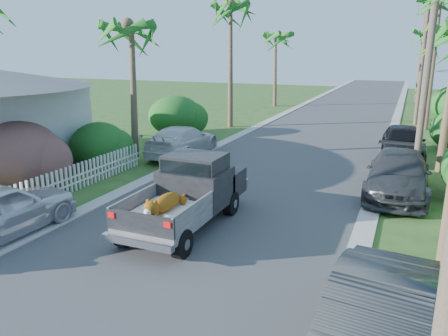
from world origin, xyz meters
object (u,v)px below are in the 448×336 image
at_px(palm_l_c, 231,4).
at_px(palm_r_d, 435,31).
at_px(pickup_truck, 191,190).
at_px(utility_pole_b, 428,63).
at_px(parked_car_rn, 376,328).
at_px(palm_l_b, 130,25).
at_px(parked_car_rm, 398,174).
at_px(parked_car_rf, 403,142).
at_px(utility_pole_d, 421,55).
at_px(utility_pole_c, 423,57).
at_px(palm_l_d, 276,34).
at_px(parked_car_lf, 182,141).

xyz_separation_m(palm_l_c, palm_r_d, (12.50, 18.00, -1.18)).
height_order(pickup_truck, utility_pole_b, utility_pole_b).
relative_size(parked_car_rn, palm_l_b, 0.62).
bearing_deg(parked_car_rm, parked_car_rf, 90.03).
relative_size(parked_car_rf, utility_pole_b, 0.52).
height_order(parked_car_rn, parked_car_rm, parked_car_rn).
bearing_deg(utility_pole_d, parked_car_rm, -91.07).
bearing_deg(pickup_truck, utility_pole_c, 74.40).
bearing_deg(palm_l_d, parked_car_rm, -63.43).
height_order(parked_car_lf, utility_pole_c, utility_pole_c).
xyz_separation_m(parked_car_rn, palm_l_c, (-11.00, 20.71, 7.15)).
xyz_separation_m(parked_car_rf, palm_r_d, (1.50, 23.03, 5.94)).
distance_m(parked_car_rn, palm_l_c, 24.52).
xyz_separation_m(palm_l_b, utility_pole_b, (12.40, 1.00, -1.55)).
height_order(pickup_truck, palm_l_d, palm_l_d).
bearing_deg(parked_car_rn, utility_pole_c, 93.66).
height_order(palm_l_c, palm_l_d, palm_l_c).
height_order(palm_l_c, utility_pole_d, palm_l_c).
height_order(pickup_truck, parked_car_rf, pickup_truck).
bearing_deg(pickup_truck, palm_l_b, 134.77).
relative_size(parked_car_rf, palm_r_d, 0.58).
xyz_separation_m(palm_l_d, utility_pole_d, (12.10, 9.00, -1.84)).
height_order(pickup_truck, utility_pole_d, utility_pole_d).
distance_m(parked_car_rn, utility_pole_d, 41.89).
distance_m(pickup_truck, palm_l_d, 29.35).
bearing_deg(palm_l_d, pickup_truck, -78.22).
distance_m(parked_car_rf, utility_pole_b, 5.53).
height_order(pickup_truck, parked_car_lf, pickup_truck).
bearing_deg(utility_pole_c, palm_l_d, 153.62).
bearing_deg(parked_car_rf, palm_l_b, -161.20).
bearing_deg(utility_pole_b, palm_l_b, -175.39).
distance_m(palm_l_d, utility_pole_d, 15.19).
xyz_separation_m(parked_car_rf, palm_l_b, (-11.80, -4.97, 5.35)).
bearing_deg(utility_pole_b, utility_pole_c, 90.00).
bearing_deg(pickup_truck, parked_car_rn, -38.57).
bearing_deg(utility_pole_c, parked_car_rf, -93.11).
bearing_deg(parked_car_rn, parked_car_rf, 94.94).
distance_m(parked_car_rn, utility_pole_c, 27.00).
bearing_deg(parked_car_rf, parked_car_rn, -94.05).
xyz_separation_m(palm_l_d, palm_r_d, (13.00, 6.00, 0.29)).
bearing_deg(utility_pole_c, palm_l_c, -152.65).
bearing_deg(parked_car_rn, palm_r_d, 92.72).
bearing_deg(utility_pole_d, pickup_truck, -99.47).
bearing_deg(utility_pole_d, parked_car_lf, -109.65).
xyz_separation_m(parked_car_lf, utility_pole_c, (10.60, 14.69, 3.87)).
height_order(parked_car_rf, utility_pole_c, utility_pole_c).
height_order(parked_car_rm, utility_pole_b, utility_pole_b).
relative_size(palm_l_b, utility_pole_d, 0.82).
xyz_separation_m(pickup_truck, palm_l_b, (-6.19, 6.24, 5.14)).
xyz_separation_m(pickup_truck, utility_pole_c, (6.21, 22.24, 3.59)).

